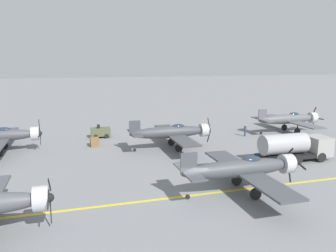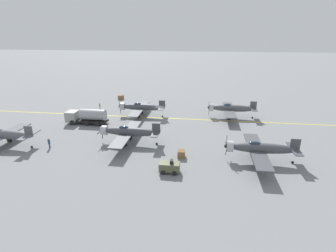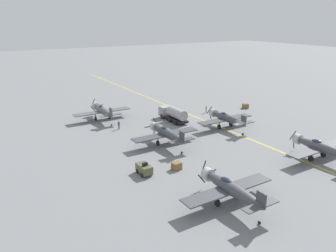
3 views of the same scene
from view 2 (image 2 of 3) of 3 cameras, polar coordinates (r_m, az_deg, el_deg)
name	(u,v)px [view 2 (image 2 of 3)]	position (r m, az deg, el deg)	size (l,w,h in m)	color
ground_plane	(161,118)	(55.17, -1.51, 1.77)	(400.00, 400.00, 0.00)	slate
taxiway_stripe	(161,118)	(55.17, -1.51, 1.77)	(0.30, 160.00, 0.01)	yellow
airplane_far_left	(3,135)	(48.26, -32.30, -1.58)	(12.00, 9.98, 3.66)	#55585D
airplane_near_left	(260,148)	(38.24, 19.35, -4.60)	(12.00, 9.98, 3.71)	#44464C
airplane_mid_left	(129,132)	(42.40, -8.57, -1.24)	(12.00, 9.98, 3.65)	#404248
airplane_mid_center	(141,107)	(55.95, -5.87, 4.08)	(12.00, 9.98, 3.65)	#43454A
airplane_near_center	(231,108)	(56.42, 13.51, 3.77)	(12.00, 9.98, 3.65)	#4B4D52
fuel_tanker	(87,116)	(53.67, -17.31, 2.02)	(2.68, 8.00, 2.98)	black
tow_tractor	(170,167)	(33.94, 0.34, -8.87)	(1.57, 2.60, 1.79)	#515638
ground_crew_walking	(100,106)	(62.66, -14.62, 4.21)	(0.36, 0.36, 1.67)	tan
ground_crew_inspecting	(49,143)	(44.61, -24.47, -3.34)	(0.36, 0.36, 1.65)	#334256
supply_crate_by_tanker	(121,97)	(71.63, -10.21, 6.15)	(1.30, 1.09, 1.09)	brown
supply_crate_mid_lane	(181,154)	(37.99, 2.92, -6.06)	(1.25, 1.04, 1.04)	brown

